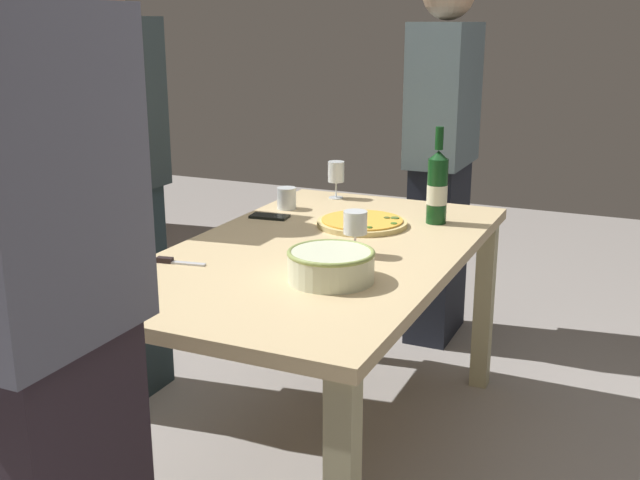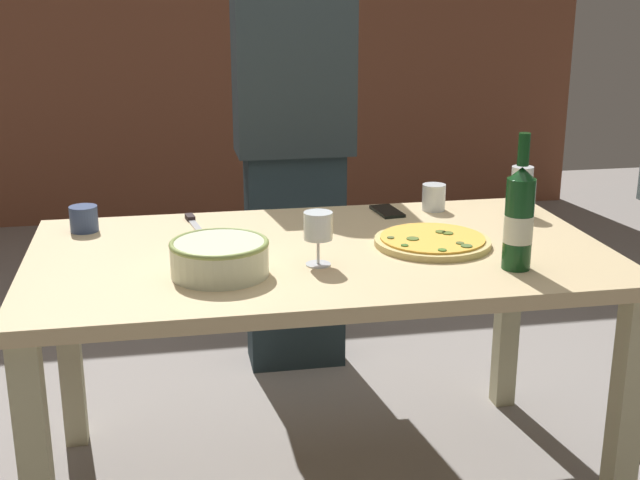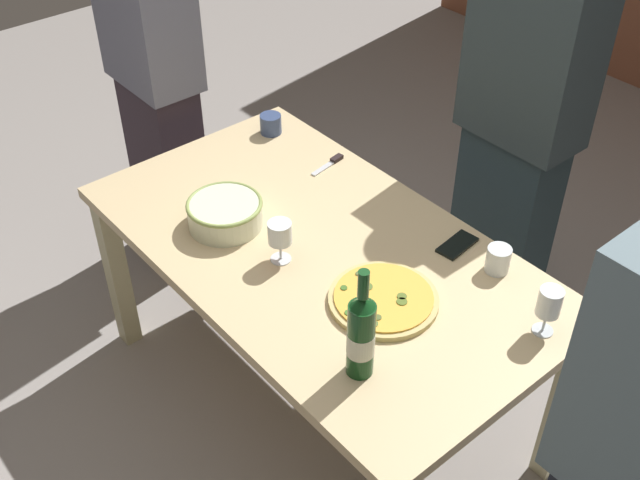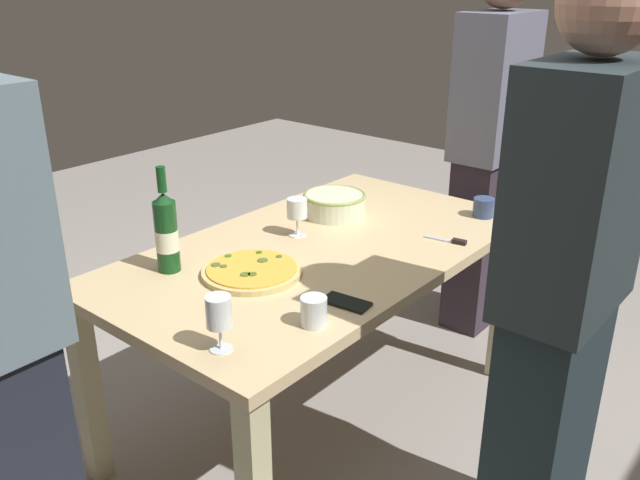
{
  "view_description": "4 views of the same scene",
  "coord_description": "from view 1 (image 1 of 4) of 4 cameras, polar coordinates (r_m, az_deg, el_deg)",
  "views": [
    {
      "loc": [
        -2.19,
        -0.99,
        1.46
      ],
      "look_at": [
        0.0,
        0.0,
        0.78
      ],
      "focal_mm": 43.03,
      "sensor_mm": 36.0,
      "label": 1
    },
    {
      "loc": [
        -0.42,
        -2.22,
        1.47
      ],
      "look_at": [
        0.0,
        0.0,
        0.78
      ],
      "focal_mm": 47.82,
      "sensor_mm": 36.0,
      "label": 2
    },
    {
      "loc": [
        1.47,
        -1.24,
        2.34
      ],
      "look_at": [
        0.0,
        0.0,
        0.78
      ],
      "focal_mm": 43.69,
      "sensor_mm": 36.0,
      "label": 3
    },
    {
      "loc": [
        1.68,
        1.4,
        1.68
      ],
      "look_at": [
        0.0,
        0.0,
        0.78
      ],
      "focal_mm": 37.3,
      "sensor_mm": 36.0,
      "label": 4
    }
  ],
  "objects": [
    {
      "name": "serving_bowl",
      "position": [
        2.18,
        0.82,
        -1.81
      ],
      "size": [
        0.25,
        0.25,
        0.09
      ],
      "color": "silver",
      "rests_on": "dining_table"
    },
    {
      "name": "wine_bottle",
      "position": [
        2.82,
        8.72,
        3.94
      ],
      "size": [
        0.08,
        0.08,
        0.35
      ],
      "color": "#12401A",
      "rests_on": "dining_table"
    },
    {
      "name": "wine_glass_near_pizza",
      "position": [
        2.41,
        2.64,
        1.12
      ],
      "size": [
        0.08,
        0.08,
        0.14
      ],
      "color": "white",
      "rests_on": "dining_table"
    },
    {
      "name": "ground_plane",
      "position": [
        2.82,
        -0.0,
        -15.35
      ],
      "size": [
        8.0,
        8.0,
        0.0
      ],
      "primitive_type": "plane",
      "color": "gray"
    },
    {
      "name": "pizza",
      "position": [
        2.78,
        3.15,
        1.3
      ],
      "size": [
        0.33,
        0.33,
        0.03
      ],
      "color": "#D1BA73",
      "rests_on": "dining_table"
    },
    {
      "name": "dining_table",
      "position": [
        2.54,
        -0.0,
        -2.58
      ],
      "size": [
        1.6,
        0.9,
        0.75
      ],
      "color": "#D5BA87",
      "rests_on": "ground"
    },
    {
      "name": "person_host",
      "position": [
        3.57,
        9.02,
        5.99
      ],
      "size": [
        0.44,
        0.24,
        1.69
      ],
      "rotation": [
        0.0,
        0.0,
        3.09
      ],
      "color": "black",
      "rests_on": "ground"
    },
    {
      "name": "pizza_knife",
      "position": [
        2.39,
        -10.8,
        -1.57
      ],
      "size": [
        0.05,
        0.16,
        0.02
      ],
      "color": "silver",
      "rests_on": "dining_table"
    },
    {
      "name": "cup_amber",
      "position": [
        2.12,
        -14.97,
        -3.2
      ],
      "size": [
        0.08,
        0.08,
        0.08
      ],
      "primitive_type": "cylinder",
      "color": "#354670",
      "rests_on": "dining_table"
    },
    {
      "name": "wine_glass_by_bottle",
      "position": [
        3.2,
        1.21,
        4.94
      ],
      "size": [
        0.07,
        0.07,
        0.16
      ],
      "color": "white",
      "rests_on": "dining_table"
    },
    {
      "name": "cell_phone",
      "position": [
        2.9,
        -3.77,
        1.76
      ],
      "size": [
        0.09,
        0.15,
        0.01
      ],
      "primitive_type": "cube",
      "rotation": [
        0.0,
        0.0,
        0.12
      ],
      "color": "black",
      "rests_on": "dining_table"
    },
    {
      "name": "person_guest_right",
      "position": [
        1.62,
        -19.6,
        -5.8
      ],
      "size": [
        0.4,
        0.24,
        1.74
      ],
      "rotation": [
        0.0,
        0.0,
        -0.07
      ],
      "color": "#332833",
      "rests_on": "ground"
    },
    {
      "name": "cup_ceramic",
      "position": [
        3.03,
        -2.5,
        3.12
      ],
      "size": [
        0.08,
        0.08,
        0.09
      ],
      "primitive_type": "cylinder",
      "color": "white",
      "rests_on": "dining_table"
    },
    {
      "name": "person_guest_left",
      "position": [
        3.0,
        -15.18,
        4.05
      ],
      "size": [
        0.43,
        0.24,
        1.72
      ],
      "rotation": [
        0.0,
        0.0,
        -1.65
      ],
      "color": "#1F2D33",
      "rests_on": "ground"
    }
  ]
}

